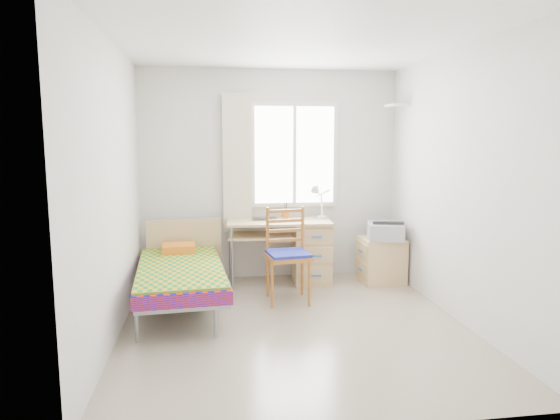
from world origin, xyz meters
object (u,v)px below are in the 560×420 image
object	(u,v)px
bed	(181,271)
printer	(385,230)
desk	(306,248)
cabinet	(381,260)
chair	(288,249)

from	to	relation	value
bed	printer	xyz separation A→B (m)	(2.41, 0.55, 0.27)
bed	desk	bearing A→B (deg)	22.13
desk	cabinet	distance (m)	0.94
desk	cabinet	world-z (taller)	desk
chair	printer	world-z (taller)	chair
bed	printer	size ratio (longest dim) A/B	3.47
bed	chair	xyz separation A→B (m)	(1.14, 0.07, 0.18)
printer	desk	bearing A→B (deg)	-177.93
chair	cabinet	xyz separation A→B (m)	(1.24, 0.51, -0.29)
bed	desk	world-z (taller)	bed
bed	printer	bearing A→B (deg)	8.75
printer	chair	bearing A→B (deg)	-146.97
desk	cabinet	size ratio (longest dim) A/B	2.31
bed	cabinet	xyz separation A→B (m)	(2.38, 0.58, -0.11)
desk	chair	bearing A→B (deg)	-113.15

